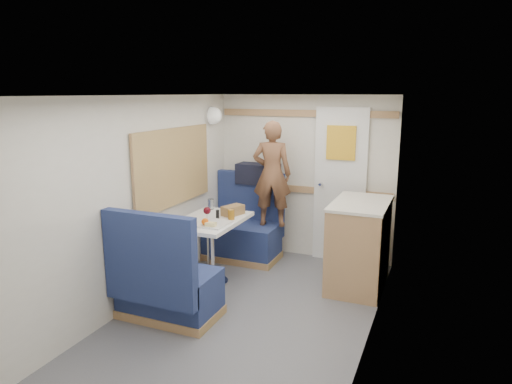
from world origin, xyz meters
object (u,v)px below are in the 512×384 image
at_px(bench_far, 244,234).
at_px(person, 272,174).
at_px(dome_light, 213,116).
at_px(bread_loaf, 233,210).
at_px(duffel_bag, 258,174).
at_px(dinette_table, 211,233).
at_px(tray, 215,224).
at_px(orange_fruit, 205,222).
at_px(galley_counter, 359,244).
at_px(tumbler_left, 173,221).
at_px(pepper_grinder, 218,214).
at_px(bench_near, 166,288).
at_px(cheese_block, 211,224).
at_px(wine_glass, 207,211).
at_px(tumbler_mid, 211,204).
at_px(beer_glass, 231,215).

bearing_deg(bench_far, person, 5.31).
height_order(dome_light, bread_loaf, dome_light).
bearing_deg(person, duffel_bag, -52.10).
distance_m(dinette_table, duffel_bag, 1.21).
bearing_deg(bread_loaf, tray, -89.84).
bearing_deg(dome_light, orange_fruit, -66.88).
bearing_deg(galley_counter, tumbler_left, -151.21).
bearing_deg(person, pepper_grinder, 59.00).
height_order(duffel_bag, tray, duffel_bag).
relative_size(bench_near, pepper_grinder, 11.07).
relative_size(dinette_table, duffel_bag, 1.75).
height_order(galley_counter, tray, galley_counter).
relative_size(dome_light, duffel_bag, 0.38).
height_order(bench_far, tray, bench_far).
height_order(galley_counter, bread_loaf, galley_counter).
bearing_deg(bread_loaf, person, 72.62).
distance_m(bench_far, tray, 1.13).
bearing_deg(tumbler_left, galley_counter, 28.79).
height_order(galley_counter, cheese_block, galley_counter).
distance_m(duffel_bag, wine_glass, 1.27).
bearing_deg(tumbler_mid, person, 43.83).
bearing_deg(bench_far, bench_near, -90.00).
relative_size(tray, orange_fruit, 4.65).
xyz_separation_m(wine_glass, tumbler_left, (-0.26, -0.23, -0.07)).
height_order(dome_light, tumbler_mid, dome_light).
bearing_deg(bench_far, tray, -81.80).
bearing_deg(tray, tumbler_mid, 121.93).
bearing_deg(person, galley_counter, 150.24).
relative_size(duffel_bag, tray, 1.60).
xyz_separation_m(orange_fruit, bread_loaf, (0.06, 0.51, -0.00)).
bearing_deg(cheese_block, bench_near, -104.83).
distance_m(bench_near, duffel_bag, 2.11).
relative_size(duffel_bag, orange_fruit, 7.45).
bearing_deg(wine_glass, tumbler_left, -137.73).
distance_m(dome_light, bread_loaf, 1.27).
bearing_deg(bread_loaf, wine_glass, -105.46).
xyz_separation_m(dinette_table, bench_near, (-0.00, -0.86, -0.27)).
distance_m(bench_near, pepper_grinder, 1.02).
distance_m(dome_light, orange_fruit, 1.56).
relative_size(galley_counter, beer_glass, 8.60).
xyz_separation_m(galley_counter, tray, (-1.32, -0.72, 0.26)).
relative_size(galley_counter, tumbler_mid, 7.85).
xyz_separation_m(dome_light, wine_glass, (0.43, -0.99, -0.91)).
xyz_separation_m(bench_far, pepper_grinder, (0.07, -0.82, 0.47)).
relative_size(galley_counter, tumbler_left, 8.42).
distance_m(cheese_block, tumbler_left, 0.38).
distance_m(orange_fruit, beer_glass, 0.36).
relative_size(tray, cheese_block, 3.12).
bearing_deg(person, cheese_block, 68.02).
distance_m(galley_counter, tumbler_mid, 1.70).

